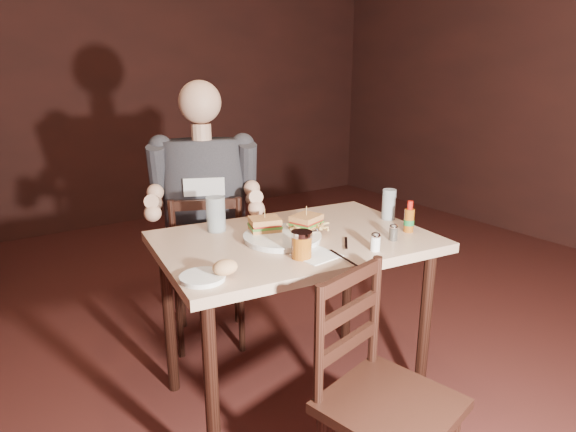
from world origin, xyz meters
TOP-DOWN VIEW (x-y plane):
  - room_shell at (0.00, 0.00)m, footprint 7.00×7.00m
  - main_table at (-0.07, 0.35)m, footprint 1.19×0.87m
  - chair_far at (-0.17, 1.02)m, footprint 0.53×0.55m
  - chair_near at (-0.16, -0.32)m, footprint 0.47×0.49m
  - diner at (-0.19, 0.97)m, footprint 0.68×0.62m
  - dinner_plate at (-0.13, 0.35)m, footprint 0.35×0.35m
  - sandwich_left at (-0.16, 0.44)m, footprint 0.15×0.13m
  - sandwich_right at (0.01, 0.37)m, footprint 0.15×0.13m
  - fries_pile at (0.01, 0.34)m, footprint 0.23×0.18m
  - ketchup_dollop at (0.09, 0.40)m, footprint 0.04×0.04m
  - glass_left at (-0.30, 0.61)m, footprint 0.09×0.09m
  - glass_right at (0.44, 0.31)m, footprint 0.07×0.07m
  - hot_sauce at (0.38, 0.13)m, footprint 0.05×0.05m
  - salt_shaker at (0.10, 0.04)m, footprint 0.04×0.04m
  - pepper_shaker at (0.24, 0.09)m, footprint 0.04×0.04m
  - syrup_dispenser at (-0.18, 0.14)m, footprint 0.09×0.09m
  - napkin at (-0.12, 0.13)m, footprint 0.17×0.16m
  - knife at (-0.07, 0.02)m, footprint 0.04×0.22m
  - fork at (0.05, 0.16)m, footprint 0.10×0.11m
  - side_plate at (-0.57, 0.16)m, footprint 0.17×0.17m
  - bread_roll at (-0.50, 0.14)m, footprint 0.10×0.08m

SIDE VIEW (x-z plane):
  - chair_near at x=-0.16m, z-range 0.00..0.83m
  - chair_far at x=-0.17m, z-range 0.00..0.85m
  - main_table at x=-0.07m, z-range 0.30..1.07m
  - napkin at x=-0.12m, z-range 0.77..0.77m
  - fork at x=0.05m, z-range 0.77..0.78m
  - side_plate at x=-0.57m, z-range 0.77..0.78m
  - knife at x=-0.07m, z-range 0.77..0.78m
  - dinner_plate at x=-0.13m, z-range 0.77..0.79m
  - ketchup_dollop at x=0.09m, z-range 0.79..0.80m
  - pepper_shaker at x=0.24m, z-range 0.77..0.83m
  - salt_shaker at x=0.10m, z-range 0.77..0.84m
  - fries_pile at x=0.01m, z-range 0.79..0.82m
  - bread_roll at x=-0.50m, z-range 0.78..0.83m
  - syrup_dispenser at x=-0.18m, z-range 0.77..0.87m
  - hot_sauce at x=0.38m, z-range 0.77..0.91m
  - sandwich_right at x=0.01m, z-range 0.79..0.89m
  - sandwich_left at x=-0.16m, z-range 0.79..0.89m
  - glass_right at x=0.44m, z-range 0.77..0.91m
  - glass_left at x=-0.30m, z-range 0.77..0.92m
  - diner at x=-0.19m, z-range 0.44..1.40m
  - room_shell at x=0.00m, z-range -2.10..4.90m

